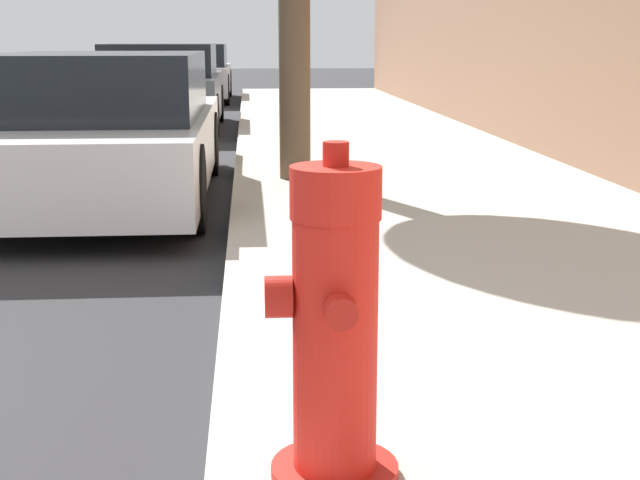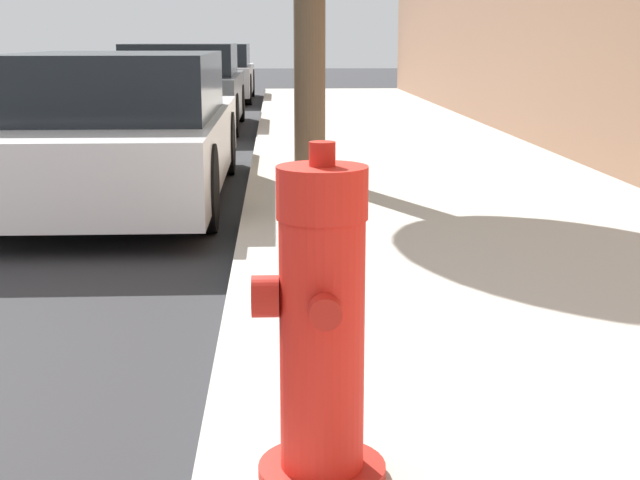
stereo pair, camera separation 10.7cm
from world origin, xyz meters
name	(u,v)px [view 1 (the left image)]	position (x,y,z in m)	size (l,w,h in m)	color
fire_hydrant	(334,330)	(2.56, -0.08, 0.60)	(0.38, 0.37, 0.96)	red
parked_car_near	(106,130)	(1.11, 5.34, 0.62)	(1.79, 4.57, 1.26)	silver
parked_car_mid	(163,88)	(1.02, 11.56, 0.64)	(1.77, 3.90, 1.30)	#4C5156
parked_car_far	(190,73)	(1.04, 17.99, 0.62)	(1.79, 4.30, 1.26)	#B7B7BC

